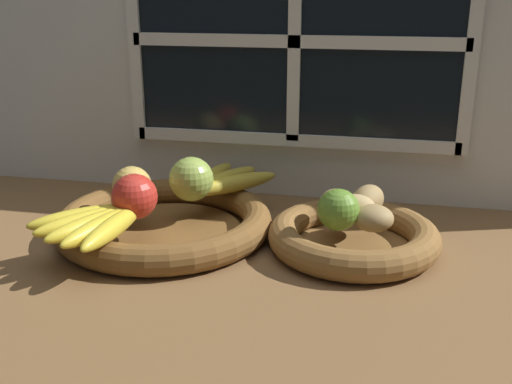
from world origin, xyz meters
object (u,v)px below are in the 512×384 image
apple_green_back (191,179)px  banana_bunch_front (98,222)px  apple_red_front (135,197)px  apple_golden_left (132,186)px  fruit_bowl_right (353,237)px  fruit_bowl_left (165,222)px  potato_large (355,209)px  potato_oblong (335,203)px  potato_small (373,218)px  banana_bunch_back (222,181)px  potato_back (368,200)px  lime_near (338,210)px

apple_green_back → banana_bunch_front: 19.71cm
apple_red_front → apple_golden_left: apple_red_front is taller
fruit_bowl_right → banana_bunch_front: bearing=-162.4°
fruit_bowl_left → apple_green_back: apple_green_back is taller
fruit_bowl_right → potato_large: size_ratio=4.17×
fruit_bowl_right → potato_oblong: potato_oblong is taller
apple_golden_left → potato_oblong: 34.85cm
apple_green_back → apple_golden_left: 10.26cm
potato_oblong → potato_large: potato_large is taller
fruit_bowl_right → apple_red_front: 36.02cm
apple_golden_left → potato_large: 38.13cm
potato_small → fruit_bowl_right: bearing=135.0°
apple_red_front → banana_bunch_front: size_ratio=0.39×
potato_large → fruit_bowl_left: bearing=180.0°
fruit_bowl_right → banana_bunch_back: (-25.25, 12.00, 4.14)cm
fruit_bowl_right → apple_golden_left: apple_golden_left is taller
fruit_bowl_right → potato_small: (2.97, -2.97, 4.69)cm
banana_bunch_front → potato_small: potato_small is taller
banana_bunch_front → potato_small: size_ratio=3.03×
potato_oblong → potato_back: bearing=15.9°
apple_golden_left → lime_near: bearing=-6.8°
banana_bunch_back → fruit_bowl_left: bearing=-120.4°
apple_green_back → apple_golden_left: apple_green_back is taller
fruit_bowl_left → potato_oblong: size_ratio=5.29×
apple_green_back → potato_oblong: 25.56cm
fruit_bowl_right → potato_large: 4.96cm
fruit_bowl_right → banana_bunch_front: 40.54cm
apple_green_back → apple_golden_left: (-9.37, -4.15, -0.53)cm
apple_green_back → apple_red_front: 12.13cm
fruit_bowl_left → fruit_bowl_right: same height
banana_bunch_back → potato_oblong: potato_oblong is taller
fruit_bowl_left → potato_small: bearing=-4.8°
potato_oblong → potato_back: 5.41cm
fruit_bowl_left → apple_golden_left: 8.41cm
apple_green_back → apple_golden_left: size_ratio=1.16×
apple_golden_left → potato_large: (38.11, -0.65, -1.04)cm
potato_oblong → potato_back: potato_back is taller
banana_bunch_front → potato_oblong: size_ratio=2.72×
apple_red_front → potato_large: 35.49cm
banana_bunch_front → potato_large: size_ratio=2.87×
banana_bunch_back → potato_large: size_ratio=3.06×
fruit_bowl_left → apple_red_front: bearing=-116.2°
apple_golden_left → banana_bunch_front: 12.98cm
potato_back → apple_green_back: bearing=178.6°
apple_red_front → apple_golden_left: bearing=116.4°
apple_golden_left → banana_bunch_back: size_ratio=0.33×
apple_golden_left → banana_bunch_back: apple_golden_left is taller
fruit_bowl_right → apple_red_front: apple_red_front is taller
apple_green_back → lime_near: bearing=-17.7°
apple_green_back → banana_bunch_back: 8.34cm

